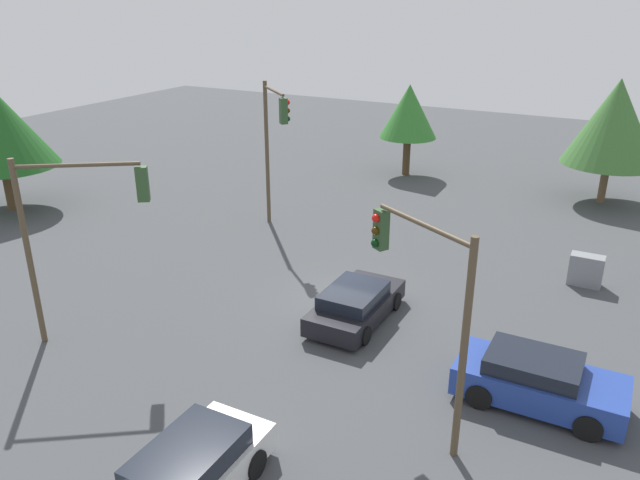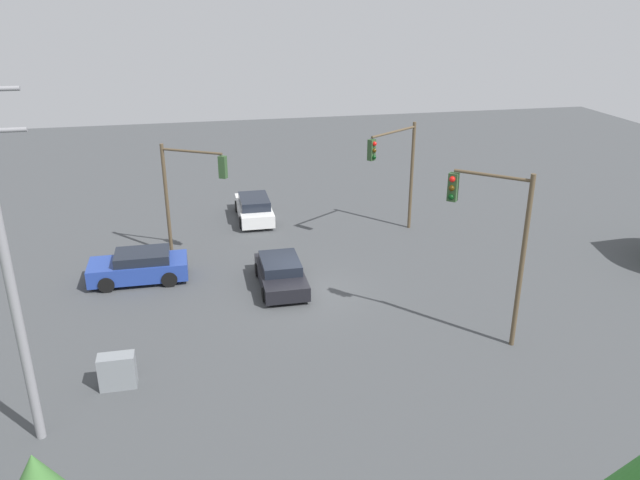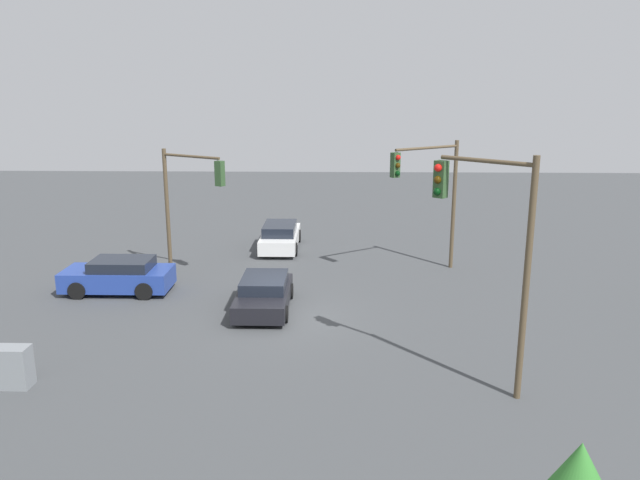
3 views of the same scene
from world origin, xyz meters
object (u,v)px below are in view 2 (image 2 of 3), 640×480
(electrical_cabinet, at_px, (117,371))
(traffic_signal_cross, at_px, (190,182))
(sedan_blue, at_px, (139,267))
(sedan_dark, at_px, (281,273))
(traffic_signal_aux, at_px, (396,162))
(sedan_white, at_px, (254,208))
(traffic_signal_main, at_px, (495,229))

(electrical_cabinet, bearing_deg, traffic_signal_cross, 75.29)
(sedan_blue, xyz_separation_m, traffic_signal_cross, (2.54, 2.32, 3.16))
(sedan_dark, distance_m, traffic_signal_cross, 6.45)
(sedan_dark, xyz_separation_m, traffic_signal_aux, (6.93, 5.01, 3.48))
(sedan_white, bearing_deg, electrical_cabinet, -112.02)
(sedan_blue, distance_m, traffic_signal_cross, 4.67)
(sedan_dark, xyz_separation_m, traffic_signal_main, (6.93, -6.09, 3.86))
(sedan_blue, bearing_deg, sedan_white, -39.93)
(traffic_signal_main, bearing_deg, traffic_signal_aux, -48.35)
(traffic_signal_cross, relative_size, traffic_signal_aux, 0.95)
(sedan_white, xyz_separation_m, traffic_signal_aux, (7.12, -4.07, 3.41))
(traffic_signal_main, xyz_separation_m, traffic_signal_cross, (-10.62, 10.27, -0.61))
(sedan_blue, xyz_separation_m, traffic_signal_main, (13.16, -7.95, 3.77))
(sedan_blue, height_order, traffic_signal_cross, traffic_signal_cross)
(sedan_blue, distance_m, traffic_signal_aux, 13.95)
(sedan_blue, relative_size, traffic_signal_cross, 0.77)
(traffic_signal_aux, distance_m, electrical_cabinet, 18.05)
(traffic_signal_aux, bearing_deg, electrical_cabinet, 6.04)
(sedan_blue, bearing_deg, electrical_cabinet, 178.18)
(sedan_dark, relative_size, electrical_cabinet, 3.52)
(sedan_blue, bearing_deg, sedan_dark, -106.59)
(sedan_dark, bearing_deg, traffic_signal_main, 138.67)
(sedan_blue, height_order, electrical_cabinet, sedan_blue)
(traffic_signal_main, xyz_separation_m, electrical_cabinet, (-13.42, -0.43, -3.87))
(sedan_white, distance_m, traffic_signal_aux, 8.88)
(sedan_white, height_order, traffic_signal_main, traffic_signal_main)
(sedan_blue, height_order, traffic_signal_main, traffic_signal_main)
(sedan_blue, bearing_deg, traffic_signal_aux, -76.53)
(sedan_white, bearing_deg, traffic_signal_cross, -125.52)
(traffic_signal_main, distance_m, traffic_signal_cross, 14.78)
(sedan_blue, xyz_separation_m, sedan_white, (6.04, 7.22, -0.03))
(sedan_dark, xyz_separation_m, electrical_cabinet, (-6.50, -6.53, -0.01))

